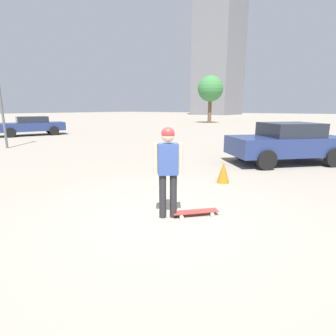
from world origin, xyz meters
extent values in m
plane|color=gray|center=(0.00, 0.00, 0.00)|extent=(220.00, 220.00, 0.00)
cylinder|color=#262628|center=(-0.08, -0.07, 0.43)|extent=(0.14, 0.14, 0.86)
cylinder|color=#262628|center=(0.08, 0.07, 0.43)|extent=(0.14, 0.14, 0.86)
cube|color=#334C8C|center=(0.00, 0.00, 1.15)|extent=(0.41, 0.40, 0.59)
cylinder|color=beige|center=(-0.17, -0.15, 1.17)|extent=(0.08, 0.08, 0.56)
cylinder|color=beige|center=(0.17, 0.15, 1.17)|extent=(0.08, 0.08, 0.56)
sphere|color=beige|center=(0.00, 0.00, 1.59)|extent=(0.23, 0.23, 0.23)
sphere|color=red|center=(0.00, 0.00, 1.63)|extent=(0.24, 0.24, 0.24)
cube|color=#A5332D|center=(0.39, 0.38, 0.08)|extent=(0.77, 0.82, 0.01)
cylinder|color=silver|center=(0.27, 0.07, 0.04)|extent=(0.07, 0.08, 0.08)
cylinder|color=silver|center=(0.10, 0.23, 0.04)|extent=(0.07, 0.08, 0.08)
cylinder|color=silver|center=(0.69, 0.53, 0.04)|extent=(0.07, 0.08, 0.08)
cylinder|color=silver|center=(0.51, 0.69, 0.04)|extent=(0.07, 0.08, 0.08)
cube|color=navy|center=(0.59, 6.82, 0.69)|extent=(4.29, 4.37, 0.68)
cube|color=#1E232D|center=(0.67, 6.90, 1.29)|extent=(2.54, 2.55, 0.51)
cylinder|color=black|center=(0.36, 5.22, 0.35)|extent=(0.63, 0.64, 0.70)
cylinder|color=black|center=(-0.99, 6.51, 0.35)|extent=(0.63, 0.64, 0.70)
cylinder|color=black|center=(2.18, 7.13, 0.35)|extent=(0.63, 0.64, 0.70)
cylinder|color=black|center=(0.83, 8.42, 0.35)|extent=(0.63, 0.64, 0.70)
cube|color=navy|center=(-17.87, 6.42, 0.67)|extent=(3.28, 5.07, 0.64)
cube|color=#1E232D|center=(-17.83, 6.53, 1.22)|extent=(2.22, 2.55, 0.46)
cylinder|color=black|center=(-17.55, 4.73, 0.35)|extent=(0.43, 0.73, 0.70)
cylinder|color=black|center=(-19.20, 5.33, 0.35)|extent=(0.43, 0.73, 0.70)
cylinder|color=black|center=(-16.54, 7.50, 0.35)|extent=(0.43, 0.73, 0.70)
cylinder|color=black|center=(-18.19, 8.10, 0.35)|extent=(0.43, 0.73, 0.70)
cube|color=slate|center=(-36.33, 76.95, 20.09)|extent=(11.78, 14.61, 40.18)
cylinder|color=brown|center=(-14.86, 30.32, 1.74)|extent=(0.52, 0.52, 3.49)
sphere|color=#387A3D|center=(-14.86, 30.32, 4.73)|extent=(3.55, 3.55, 3.55)
cone|color=orange|center=(-0.17, 2.89, 0.30)|extent=(0.36, 0.36, 0.61)
cylinder|color=#59595E|center=(-12.28, 2.24, 2.49)|extent=(0.12, 0.12, 4.98)
camera|label=1|loc=(2.83, -3.86, 2.08)|focal=28.00mm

